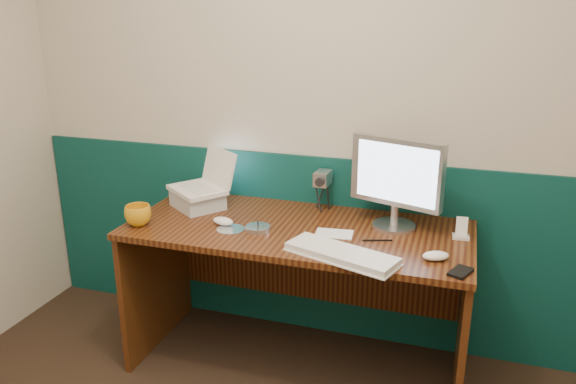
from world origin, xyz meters
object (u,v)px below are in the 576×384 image
(desk, at_px, (297,298))
(keyboard, at_px, (341,255))
(laptop, at_px, (196,170))
(monitor, at_px, (396,183))
(mug, at_px, (138,215))
(camcorder, at_px, (322,191))

(desk, bearing_deg, keyboard, -45.10)
(desk, relative_size, laptop, 5.71)
(keyboard, bearing_deg, monitor, 86.84)
(monitor, bearing_deg, keyboard, -93.16)
(keyboard, xyz_separation_m, mug, (-0.99, 0.06, 0.04))
(mug, bearing_deg, laptop, 63.22)
(monitor, height_order, camcorder, monitor)
(desk, distance_m, keyboard, 0.54)
(camcorder, bearing_deg, monitor, -16.89)
(laptop, height_order, keyboard, laptop)
(laptop, bearing_deg, desk, 26.23)
(laptop, distance_m, monitor, 1.00)
(mug, bearing_deg, keyboard, -3.73)
(laptop, bearing_deg, keyboard, 12.48)
(laptop, relative_size, mug, 2.27)
(monitor, xyz_separation_m, mug, (-1.15, -0.34, -0.17))
(monitor, relative_size, keyboard, 0.93)
(desk, height_order, mug, mug)
(keyboard, bearing_deg, camcorder, 130.95)
(desk, relative_size, mug, 12.93)
(desk, height_order, camcorder, camcorder)
(camcorder, bearing_deg, mug, -145.77)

